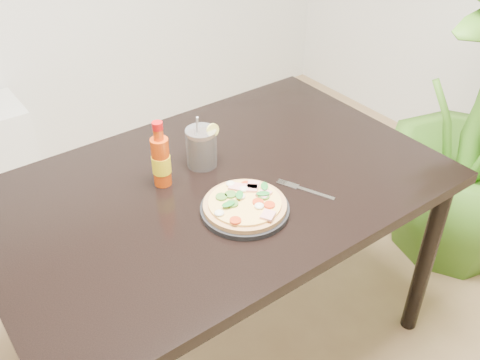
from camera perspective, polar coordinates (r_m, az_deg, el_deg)
dining_table at (r=1.71m, az=-2.40°, el=-2.56°), size 1.40×0.90×0.75m
plate at (r=1.54m, az=0.52°, el=-3.15°), size 0.26×0.26×0.02m
pizza at (r=1.53m, az=0.53°, el=-2.51°), size 0.24×0.24×0.03m
hot_sauce_bottle at (r=1.62m, az=-8.43°, el=2.10°), size 0.06×0.06×0.22m
cola_cup at (r=1.71m, az=-4.12°, el=3.41°), size 0.10×0.10×0.19m
fork at (r=1.63m, az=6.80°, el=-1.00°), size 0.09×0.18×0.00m
plant_pot at (r=2.68m, az=21.56°, el=-4.31°), size 0.28×0.28×0.22m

